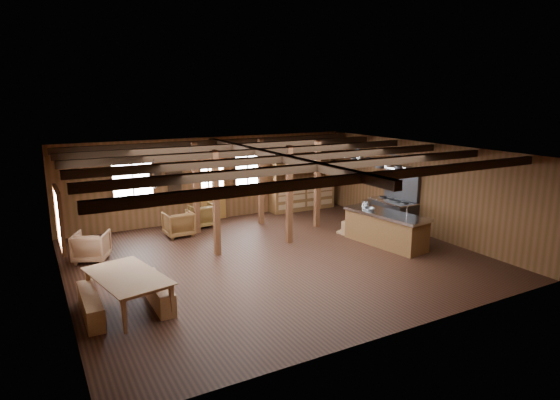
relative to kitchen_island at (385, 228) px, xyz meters
The scene contains 22 objects.
room 3.45m from the kitchen_island, behind, with size 10.04×9.04×2.84m.
ceiling_joists 4.01m from the kitchen_island, 168.42° to the left, with size 9.80×8.82×0.18m.
timber_posts 3.89m from the kitchen_island, 137.06° to the left, with size 3.95×2.35×2.80m.
back_door 5.95m from the kitchen_island, 123.62° to the left, with size 1.02×0.08×2.15m.
window_back_left 7.78m from the kitchen_island, 139.91° to the left, with size 1.32×0.06×1.32m.
window_back_right 5.46m from the kitchen_island, 111.86° to the left, with size 1.02×0.06×1.32m.
window_left 8.38m from the kitchen_island, behind, with size 0.14×1.24×1.32m.
notice_boards 6.98m from the kitchen_island, 134.03° to the left, with size 1.08×0.03×0.90m.
back_counter 4.70m from the kitchen_island, 88.65° to the left, with size 2.55×0.60×2.45m.
pendant_lamps 6.01m from the kitchen_island, 164.88° to the left, with size 1.86×2.36×0.66m.
pot_rack 1.94m from the kitchen_island, 77.77° to the left, with size 0.39×3.00×0.45m.
kitchen_island is the anchor object (origin of this frame).
step_stool 1.34m from the kitchen_island, 102.67° to the left, with size 0.48×0.34×0.43m, color #996945.
commercial_range 1.79m from the kitchen_island, 40.27° to the left, with size 0.80×1.57×1.94m.
dining_table 7.22m from the kitchen_island, behind, with size 2.03×1.13×0.72m, color #926642.
bench_wall 7.97m from the kitchen_island, behind, with size 0.31×1.64×0.45m, color #996945.
bench_aisle 6.70m from the kitchen_island, behind, with size 0.32×1.68×0.46m, color #996945.
armchair_a 6.10m from the kitchen_island, 143.35° to the left, with size 0.80×0.82×0.75m, color brown.
armchair_b 5.80m from the kitchen_island, 132.15° to the left, with size 0.77×0.79×0.72m, color brown.
armchair_c 7.94m from the kitchen_island, 160.70° to the left, with size 0.81×0.83×0.75m, color brown.
counter_pot 1.06m from the kitchen_island, 87.92° to the left, with size 0.28×0.28×0.17m, color #B1B3B8.
bowl 0.70m from the kitchen_island, 118.21° to the left, with size 0.28×0.28×0.07m, color silver.
Camera 1 is at (-5.46, -10.20, 4.19)m, focal length 30.00 mm.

